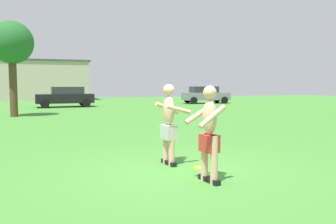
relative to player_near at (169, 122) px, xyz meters
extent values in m
plane|color=#428433|center=(0.00, -0.58, -0.92)|extent=(80.00, 80.00, 0.00)
cube|color=black|center=(-0.03, 0.12, -0.88)|extent=(0.15, 0.27, 0.09)
cylinder|color=#E0AD89|center=(-0.03, 0.12, -0.49)|extent=(0.13, 0.13, 0.87)
cube|color=black|center=(0.01, -0.13, -0.88)|extent=(0.15, 0.27, 0.09)
cylinder|color=#E0AD89|center=(0.01, -0.13, -0.49)|extent=(0.13, 0.13, 0.87)
cube|color=#B7B7BC|center=(-0.01, 0.00, -0.21)|extent=(0.30, 0.41, 0.31)
ellipsoid|color=#E0AD89|center=(-0.01, 0.00, 0.26)|extent=(0.27, 0.39, 0.63)
cylinder|color=#E0AD89|center=(0.05, 0.25, 0.29)|extent=(0.60, 0.19, 0.30)
cylinder|color=#E0AD89|center=(0.13, -0.22, 0.29)|extent=(0.61, 0.21, 0.23)
sphere|color=#E0AD89|center=(-0.01, 0.00, 0.70)|extent=(0.24, 0.24, 0.24)
cube|color=black|center=(0.25, -1.61, -0.88)|extent=(0.15, 0.27, 0.09)
cylinder|color=#E0AD89|center=(0.25, -1.61, -0.50)|extent=(0.13, 0.13, 0.85)
cube|color=black|center=(0.20, -1.32, -0.88)|extent=(0.15, 0.27, 0.09)
cylinder|color=#E0AD89|center=(0.20, -1.32, -0.50)|extent=(0.13, 0.13, 0.85)
cube|color=red|center=(0.23, -1.47, -0.23)|extent=(0.29, 0.36, 0.31)
ellipsoid|color=#E0AD89|center=(0.23, -1.47, 0.24)|extent=(0.27, 0.34, 0.62)
cylinder|color=#E0AD89|center=(0.16, -1.69, 0.27)|extent=(0.55, 0.18, 0.39)
cylinder|color=#E0AD89|center=(0.09, -1.27, 0.27)|extent=(0.57, 0.20, 0.34)
sphere|color=#E0AD89|center=(0.23, -1.47, 0.67)|extent=(0.24, 0.24, 0.24)
cylinder|color=yellow|center=(0.49, -0.51, -0.91)|extent=(0.25, 0.25, 0.03)
cube|color=slate|center=(11.50, 21.66, -0.25)|extent=(4.44, 2.16, 0.70)
cube|color=#282D33|center=(11.30, 21.68, 0.38)|extent=(2.53, 1.78, 0.56)
cylinder|color=black|center=(13.08, 22.43, -0.60)|extent=(0.66, 0.27, 0.64)
cylinder|color=black|center=(12.92, 20.64, -0.60)|extent=(0.66, 0.27, 0.64)
cylinder|color=black|center=(10.08, 22.68, -0.60)|extent=(0.66, 0.27, 0.64)
cylinder|color=black|center=(9.93, 20.89, -0.60)|extent=(0.66, 0.27, 0.64)
cube|color=black|center=(-1.23, 20.56, -0.25)|extent=(4.38, 2.01, 0.70)
cube|color=#282D33|center=(-1.03, 20.57, 0.38)|extent=(2.48, 1.70, 0.56)
cylinder|color=black|center=(-2.69, 19.59, -0.60)|extent=(0.65, 0.25, 0.64)
cylinder|color=black|center=(-2.78, 21.38, -0.60)|extent=(0.65, 0.25, 0.64)
cylinder|color=black|center=(0.32, 19.73, -0.60)|extent=(0.65, 0.25, 0.64)
cylinder|color=black|center=(0.23, 21.53, -0.60)|extent=(0.65, 0.25, 0.64)
cube|color=#B2A893|center=(-3.93, 34.57, 1.24)|extent=(11.60, 6.19, 4.32)
cube|color=#3F3F44|center=(-3.93, 34.57, 3.47)|extent=(12.06, 6.44, 0.16)
cylinder|color=#4C3823|center=(-4.20, 13.14, 0.68)|extent=(0.40, 0.40, 3.20)
ellipsoid|color=#236028|center=(-4.20, 13.14, 3.07)|extent=(2.26, 2.26, 2.27)
camera|label=1|loc=(-2.42, -6.70, 0.80)|focal=35.75mm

